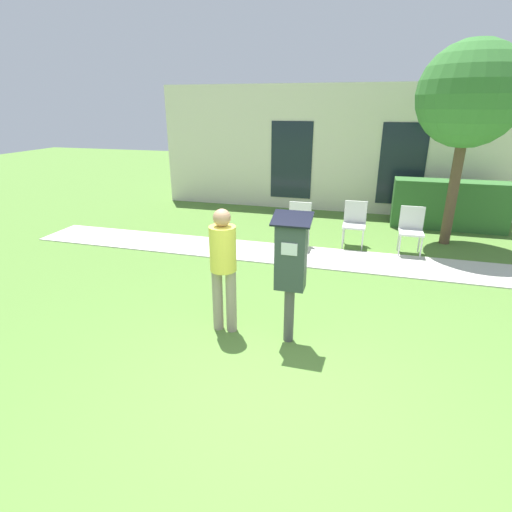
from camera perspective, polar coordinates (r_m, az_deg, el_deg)
ground_plane at (r=4.08m, az=3.12°, el=-20.58°), size 40.00×40.00×0.00m
sidewalk at (r=7.57m, az=9.93°, el=-0.29°), size 12.00×1.10×0.02m
building_facade at (r=10.89m, az=12.74°, el=14.54°), size 10.00×0.26×3.20m
parking_meter at (r=4.54m, az=4.98°, el=-0.95°), size 0.44×0.31×1.59m
person_standing at (r=4.81m, az=-4.70°, el=-0.81°), size 0.32×0.32×1.58m
outdoor_chair_left at (r=7.97m, az=6.15°, el=4.91°), size 0.44×0.44×0.90m
outdoor_chair_middle at (r=8.25m, az=13.91°, el=4.98°), size 0.44×0.44×0.90m
outdoor_chair_right at (r=8.14m, az=21.30°, el=3.93°), size 0.44×0.44×0.90m
hedge_row at (r=10.20m, az=25.86°, el=6.59°), size 2.47×0.60×1.10m
tree at (r=8.78m, az=28.23°, el=19.49°), size 1.90×1.90×3.82m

